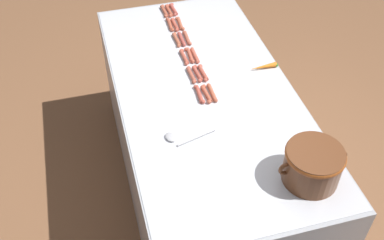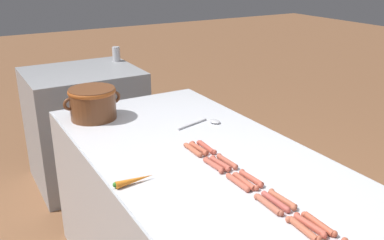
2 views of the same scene
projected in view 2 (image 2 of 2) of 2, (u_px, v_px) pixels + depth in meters
The scene contains 21 objects.
griddle_counter at pixel (202, 235), 2.18m from camera, with size 0.99×2.02×0.91m.
back_cabinet at pixel (86, 127), 3.51m from camera, with size 0.87×0.75×0.96m, color #939599.
hot_dog_1 at pixel (303, 229), 1.44m from camera, with size 0.03×0.16×0.02m.
hot_dog_2 at pixel (268, 205), 1.58m from camera, with size 0.03×0.16×0.02m.
hot_dog_3 at pixel (238, 182), 1.74m from camera, with size 0.03×0.16×0.02m.
hot_dog_4 at pixel (214, 165), 1.89m from camera, with size 0.03×0.16×0.02m.
hot_dog_5 at pixel (193, 150), 2.04m from camera, with size 0.03×0.16×0.02m.
hot_dog_7 at pixel (310, 225), 1.46m from camera, with size 0.03×0.16×0.02m.
hot_dog_8 at pixel (275, 202), 1.60m from camera, with size 0.02×0.16×0.02m.
hot_dog_9 at pixel (245, 181), 1.75m from camera, with size 0.03×0.16×0.02m.
hot_dog_10 at pixel (220, 163), 1.90m from camera, with size 0.03×0.16×0.02m.
hot_dog_11 at pixel (199, 148), 2.06m from camera, with size 0.03×0.16×0.02m.
hot_dog_13 at pixel (319, 224), 1.47m from camera, with size 0.03×0.16×0.02m.
hot_dog_14 at pixel (282, 199), 1.62m from camera, with size 0.03×0.16×0.02m.
hot_dog_15 at pixel (251, 178), 1.77m from camera, with size 0.03×0.16×0.02m.
hot_dog_16 at pixel (227, 161), 1.92m from camera, with size 0.03×0.16×0.02m.
hot_dog_17 at pixel (206, 147), 2.07m from camera, with size 0.03×0.16×0.02m.
bean_pot at pixel (93, 102), 2.44m from camera, with size 0.34×0.27×0.18m.
serving_spoon at pixel (207, 122), 2.39m from camera, with size 0.27×0.11×0.02m.
carrot at pixel (134, 180), 1.75m from camera, with size 0.18×0.04×0.03m.
soda_can at pixel (116, 54), 3.63m from camera, with size 0.07×0.07×0.12m.
Camera 2 is at (-0.96, -1.55, 1.78)m, focal length 39.47 mm.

